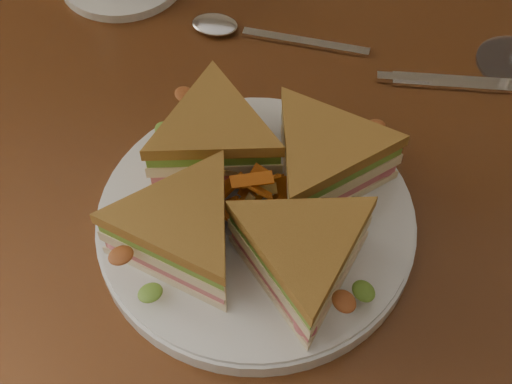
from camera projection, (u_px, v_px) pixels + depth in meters
table at (328, 240)px, 0.70m from camera, size 1.20×0.80×0.75m
plate at (256, 222)px, 0.59m from camera, size 0.26×0.26×0.02m
sandwich_wedges at (256, 196)px, 0.56m from camera, size 0.27×0.27×0.06m
crisps_mound at (256, 199)px, 0.56m from camera, size 0.09×0.09×0.05m
spoon at (237, 29)px, 0.73m from camera, size 0.18×0.03×0.01m
knife at (481, 85)px, 0.69m from camera, size 0.21×0.04×0.00m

